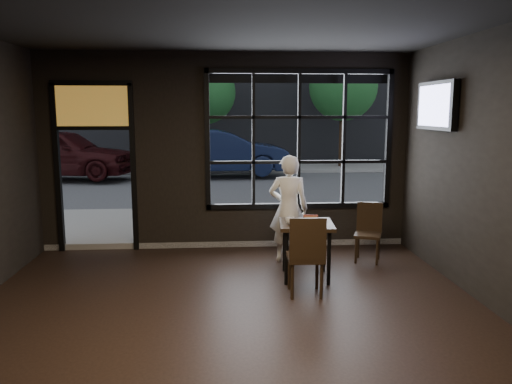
{
  "coord_description": "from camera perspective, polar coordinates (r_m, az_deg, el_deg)",
  "views": [
    {
      "loc": [
        -0.08,
        -4.65,
        2.27
      ],
      "look_at": [
        0.4,
        2.2,
        1.15
      ],
      "focal_mm": 35.0,
      "sensor_mm": 36.0,
      "label": 1
    }
  ],
  "objects": [
    {
      "name": "maroon_car",
      "position": [
        17.56,
        -21.4,
        4.17
      ],
      "size": [
        4.98,
        2.61,
        1.62
      ],
      "primitive_type": "imported",
      "rotation": [
        0.0,
        0.0,
        1.42
      ],
      "color": "black",
      "rests_on": "street_asphalt"
    },
    {
      "name": "cafe_table",
      "position": [
        6.88,
        5.72,
        -6.65
      ],
      "size": [
        0.78,
        0.78,
        0.78
      ],
      "primitive_type": "cube",
      "rotation": [
        0.0,
        0.0,
        -0.08
      ],
      "color": "black",
      "rests_on": "floor"
    },
    {
      "name": "chair_near",
      "position": [
        6.25,
        5.66,
        -7.15
      ],
      "size": [
        0.46,
        0.46,
        1.02
      ],
      "primitive_type": "cube",
      "rotation": [
        0.0,
        0.0,
        3.1
      ],
      "color": "black",
      "rests_on": "floor"
    },
    {
      "name": "hotdog",
      "position": [
        6.97,
        6.26,
        -2.94
      ],
      "size": [
        0.21,
        0.11,
        0.06
      ],
      "primitive_type": null,
      "rotation": [
        0.0,
        0.0,
        -0.13
      ],
      "color": "tan",
      "rests_on": "cafe_table"
    },
    {
      "name": "tv",
      "position": [
        7.49,
        19.94,
        9.26
      ],
      "size": [
        0.13,
        1.15,
        0.67
      ],
      "primitive_type": "cube",
      "color": "black",
      "rests_on": "wall_right"
    },
    {
      "name": "building_across",
      "position": [
        28.14,
        -4.03,
        19.94
      ],
      "size": [
        28.0,
        12.0,
        15.0
      ],
      "primitive_type": "cube",
      "color": "#5B5956",
      "rests_on": "ground"
    },
    {
      "name": "chair_window",
      "position": [
        7.75,
        12.68,
        -4.6
      ],
      "size": [
        0.5,
        0.5,
        0.89
      ],
      "primitive_type": "cube",
      "rotation": [
        0.0,
        0.0,
        -0.38
      ],
      "color": "black",
      "rests_on": "floor"
    },
    {
      "name": "window_frame",
      "position": [
        8.26,
        4.93,
        5.97
      ],
      "size": [
        3.06,
        0.12,
        2.28
      ],
      "primitive_type": "cube",
      "color": "black",
      "rests_on": "ground"
    },
    {
      "name": "stained_transom",
      "position": [
        8.4,
        -18.18,
        9.35
      ],
      "size": [
        1.2,
        0.06,
        0.7
      ],
      "primitive_type": "cube",
      "color": "orange",
      "rests_on": "ground"
    },
    {
      "name": "floor",
      "position": [
        5.18,
        -2.83,
        -16.86
      ],
      "size": [
        6.0,
        7.0,
        0.02
      ],
      "primitive_type": "cube",
      "color": "black",
      "rests_on": "ground"
    },
    {
      "name": "man",
      "position": [
        7.52,
        3.74,
        -1.92
      ],
      "size": [
        0.65,
        0.47,
        1.63
      ],
      "primitive_type": "imported",
      "rotation": [
        0.0,
        0.0,
        2.99
      ],
      "color": "white",
      "rests_on": "floor"
    },
    {
      "name": "tree_right",
      "position": [
        20.07,
        9.93,
        11.73
      ],
      "size": [
        2.65,
        2.65,
        4.52
      ],
      "color": "#332114",
      "rests_on": "street_asphalt"
    },
    {
      "name": "ceiling",
      "position": [
        4.74,
        -3.16,
        20.69
      ],
      "size": [
        6.0,
        7.0,
        0.02
      ],
      "primitive_type": "cube",
      "color": "black",
      "rests_on": "ground"
    },
    {
      "name": "tree_left",
      "position": [
        19.54,
        -6.04,
        11.24
      ],
      "size": [
        2.47,
        2.47,
        4.21
      ],
      "color": "#332114",
      "rests_on": "street_asphalt"
    },
    {
      "name": "navy_car",
      "position": [
        17.15,
        -4.0,
        4.55
      ],
      "size": [
        4.72,
        1.79,
        1.54
      ],
      "primitive_type": "imported",
      "rotation": [
        0.0,
        0.0,
        1.61
      ],
      "color": "#101834",
      "rests_on": "street_asphalt"
    },
    {
      "name": "cup",
      "position": [
        6.69,
        3.92,
        -3.27
      ],
      "size": [
        0.15,
        0.15,
        0.1
      ],
      "primitive_type": "imported",
      "rotation": [
        0.0,
        0.0,
        -0.24
      ],
      "color": "silver",
      "rests_on": "cafe_table"
    },
    {
      "name": "street_asphalt",
      "position": [
        28.74,
        -3.86,
        4.66
      ],
      "size": [
        60.0,
        41.0,
        0.04
      ],
      "primitive_type": "cube",
      "color": "#545456",
      "rests_on": "ground"
    }
  ]
}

